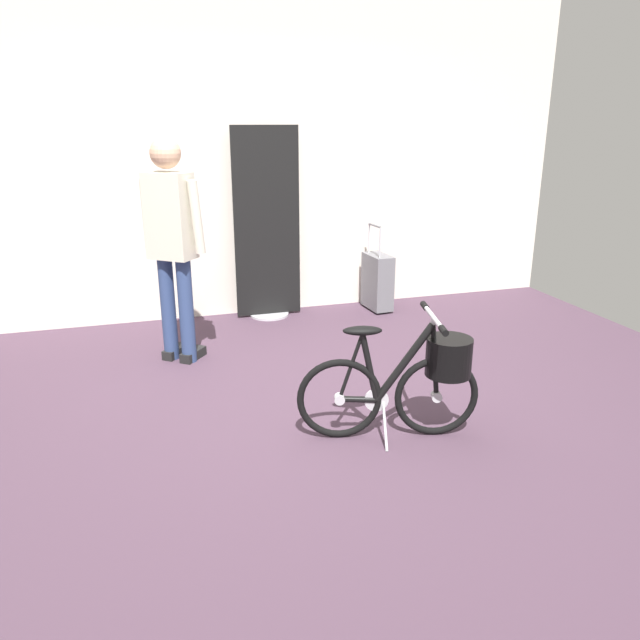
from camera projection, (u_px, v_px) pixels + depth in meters
name	position (u px, v px, depth m)	size (l,w,h in m)	color
ground_plane	(305.00, 414.00, 3.84)	(6.39, 6.39, 0.00)	#473342
back_wall	(235.00, 147.00, 5.42)	(6.39, 0.10, 3.05)	silver
floor_banner_stand	(267.00, 234.00, 5.53)	(0.60, 0.36, 1.71)	#B7B7BC
folding_bike_foreground	(411.00, 377.00, 3.47)	(1.03, 0.52, 0.74)	black
visitor_near_wall	(172.00, 239.00, 4.42)	(0.43, 0.39, 1.64)	navy
rolling_suitcase	(377.00, 281.00, 5.86)	(0.21, 0.37, 0.83)	slate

